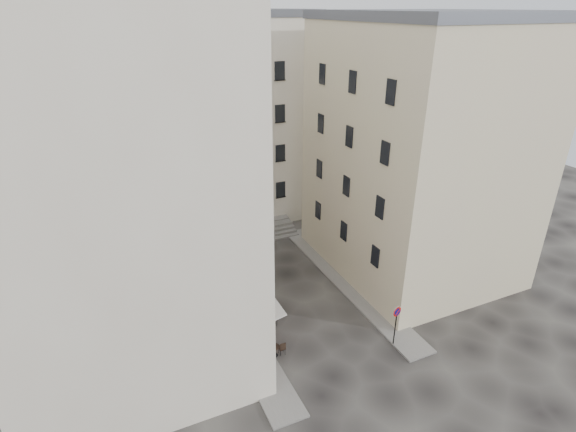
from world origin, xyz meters
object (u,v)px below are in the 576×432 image
bistro_table_a (275,350)px  bistro_table_b (266,321)px  pedestrian (261,317)px  no_parking_sign (396,319)px

bistro_table_a → bistro_table_b: bearing=78.5°
bistro_table_a → bistro_table_b: (0.54, 2.66, 0.04)m
bistro_table_a → pedestrian: bearing=85.6°
bistro_table_b → pedestrian: bearing=157.7°
no_parking_sign → bistro_table_b: size_ratio=2.08×
no_parking_sign → pedestrian: 8.44m
bistro_table_a → bistro_table_b: 2.71m
bistro_table_b → bistro_table_a: bearing=-101.5°
bistro_table_b → pedestrian: size_ratio=0.86×
bistro_table_b → pedestrian: 0.46m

